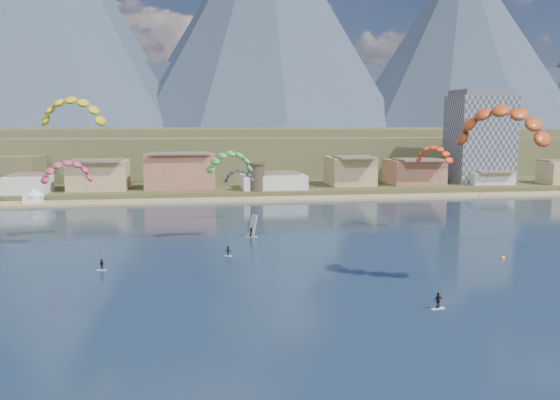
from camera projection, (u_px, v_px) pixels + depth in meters
name	position (u px, v px, depth m)	size (l,w,h in m)	color
ground	(323.00, 327.00, 63.36)	(2400.00, 2400.00, 0.00)	black
beach	(242.00, 200.00, 167.21)	(2200.00, 12.00, 0.90)	tan
land	(206.00, 145.00, 612.19)	(2200.00, 900.00, 4.00)	brown
foothills	(265.00, 150.00, 293.33)	(940.00, 210.00, 18.00)	brown
mountain_ridge	(190.00, 37.00, 848.59)	(2060.00, 480.00, 400.00)	#293445
town	(108.00, 171.00, 175.93)	(400.00, 24.00, 12.00)	silver
apartment_tower	(480.00, 137.00, 199.10)	(20.00, 16.00, 32.00)	gray
watchtower	(256.00, 177.00, 174.99)	(5.82, 5.82, 8.60)	#47382D
kitesurfer_yellow	(73.00, 107.00, 96.68)	(12.25, 16.14, 29.09)	silver
kitesurfer_orange	(502.00, 119.00, 76.61)	(19.40, 14.95, 27.48)	silver
kitesurfer_green	(230.00, 159.00, 108.09)	(10.07, 16.47, 19.91)	silver
distant_kite_pink	(67.00, 168.00, 111.02)	(10.78, 7.76, 17.31)	#262626
distant_kite_dark	(239.00, 173.00, 133.87)	(7.65, 5.81, 13.90)	#262626
distant_kite_orange	(434.00, 151.00, 120.95)	(7.90, 8.43, 19.33)	#262626
windsurfer	(252.00, 230.00, 113.61)	(2.66, 2.91, 4.51)	silver
buoy	(503.00, 258.00, 95.24)	(0.71, 0.71, 0.71)	yellow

